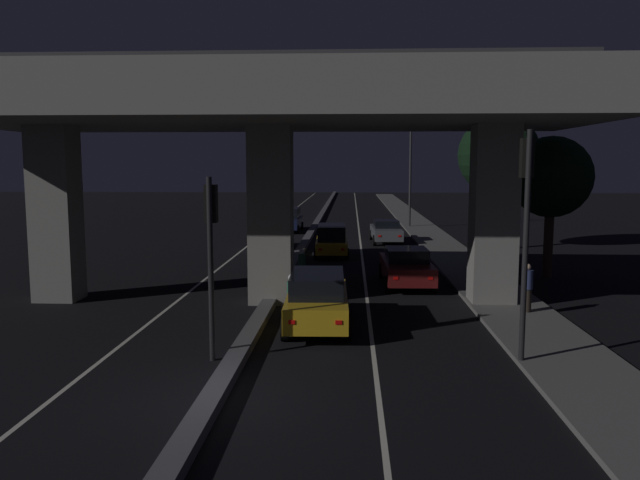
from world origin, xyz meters
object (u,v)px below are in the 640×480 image
(car_dark_blue_second_oncoming, at_px, (289,219))
(motorcycle_black_filtering_near, at_px, (292,300))
(traffic_light_right_of_median, at_px, (526,208))
(car_dark_red_second, at_px, (406,266))
(street_lamp, at_px, (406,168))
(car_taxi_yellow_third, at_px, (331,240))
(pedestrian_on_sidewalk, at_px, (527,288))
(traffic_light_left_of_median, at_px, (211,236))
(car_grey_fourth, at_px, (386,231))
(motorcycle_red_filtering_mid, at_px, (302,268))
(car_silver_lead_oncoming, at_px, (270,234))
(car_taxi_yellow_lead, at_px, (317,299))

(car_dark_blue_second_oncoming, distance_m, motorcycle_black_filtering_near, 26.80)
(traffic_light_right_of_median, distance_m, car_dark_red_second, 10.83)
(street_lamp, distance_m, car_dark_blue_second_oncoming, 10.17)
(car_taxi_yellow_third, height_order, car_dark_blue_second_oncoming, car_dark_blue_second_oncoming)
(car_dark_blue_second_oncoming, height_order, pedestrian_on_sidewalk, car_dark_blue_second_oncoming)
(traffic_light_left_of_median, relative_size, car_taxi_yellow_third, 1.17)
(car_grey_fourth, bearing_deg, traffic_light_right_of_median, -177.44)
(car_grey_fourth, distance_m, pedestrian_on_sidewalk, 19.57)
(street_lamp, xyz_separation_m, motorcycle_red_filtering_mid, (-6.36, -23.18, -4.13))
(traffic_light_left_of_median, relative_size, car_silver_lead_oncoming, 0.97)
(car_dark_red_second, bearing_deg, motorcycle_red_filtering_mid, 80.47)
(car_taxi_yellow_lead, bearing_deg, car_grey_fourth, -10.49)
(traffic_light_right_of_median, xyz_separation_m, car_dark_red_second, (-1.95, 10.18, -3.13))
(car_grey_fourth, bearing_deg, motorcycle_red_filtering_mid, 160.22)
(car_taxi_yellow_third, xyz_separation_m, car_silver_lead_oncoming, (-3.64, 2.16, 0.05))
(car_taxi_yellow_lead, height_order, car_taxi_yellow_third, car_taxi_yellow_third)
(car_taxi_yellow_lead, relative_size, car_dark_red_second, 0.99)
(traffic_light_left_of_median, height_order, car_grey_fourth, traffic_light_left_of_median)
(street_lamp, distance_m, car_taxi_yellow_third, 16.96)
(car_taxi_yellow_lead, bearing_deg, traffic_light_left_of_median, 141.31)
(traffic_light_right_of_median, xyz_separation_m, car_taxi_yellow_lead, (-5.26, 3.31, -3.03))
(traffic_light_left_of_median, distance_m, car_taxi_yellow_third, 18.64)
(car_taxi_yellow_third, bearing_deg, car_grey_fourth, -30.43)
(car_taxi_yellow_lead, bearing_deg, traffic_light_right_of_median, -123.91)
(car_silver_lead_oncoming, height_order, motorcycle_black_filtering_near, car_silver_lead_oncoming)
(street_lamp, height_order, car_taxi_yellow_lead, street_lamp)
(traffic_light_left_of_median, bearing_deg, car_dark_blue_second_oncoming, 92.08)
(car_dark_blue_second_oncoming, bearing_deg, traffic_light_left_of_median, 2.98)
(car_taxi_yellow_third, relative_size, car_dark_blue_second_oncoming, 0.86)
(car_taxi_yellow_lead, height_order, car_grey_fourth, car_taxi_yellow_lead)
(car_taxi_yellow_third, relative_size, car_grey_fourth, 0.83)
(car_grey_fourth, height_order, car_silver_lead_oncoming, car_silver_lead_oncoming)
(car_dark_red_second, bearing_deg, car_dark_blue_second_oncoming, 16.91)
(street_lamp, bearing_deg, pedestrian_on_sidewalk, -86.99)
(pedestrian_on_sidewalk, bearing_deg, traffic_light_right_of_median, -106.90)
(traffic_light_right_of_median, xyz_separation_m, car_taxi_yellow_third, (-5.29, 18.35, -3.02))
(traffic_light_right_of_median, distance_m, pedestrian_on_sidewalk, 6.13)
(car_taxi_yellow_lead, relative_size, motorcycle_black_filtering_near, 2.35)
(car_dark_red_second, bearing_deg, traffic_light_left_of_median, 148.82)
(car_dark_red_second, xyz_separation_m, motorcycle_black_filtering_near, (-4.17, -5.93, -0.17))
(traffic_light_right_of_median, height_order, street_lamp, street_lamp)
(pedestrian_on_sidewalk, bearing_deg, motorcycle_red_filtering_mid, 144.20)
(street_lamp, bearing_deg, car_taxi_yellow_lead, -99.80)
(car_taxi_yellow_lead, xyz_separation_m, motorcycle_red_filtering_mid, (-1.06, 7.48, -0.29))
(car_dark_red_second, bearing_deg, car_taxi_yellow_lead, 152.79)
(traffic_light_left_of_median, distance_m, pedestrian_on_sidewalk, 10.84)
(car_dark_blue_second_oncoming, distance_m, motorcycle_red_filtering_mid, 20.28)
(street_lamp, height_order, car_grey_fourth, street_lamp)
(car_taxi_yellow_third, xyz_separation_m, car_dark_blue_second_oncoming, (-3.57, 12.56, -0.00))
(motorcycle_red_filtering_mid, bearing_deg, car_dark_red_second, -94.89)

